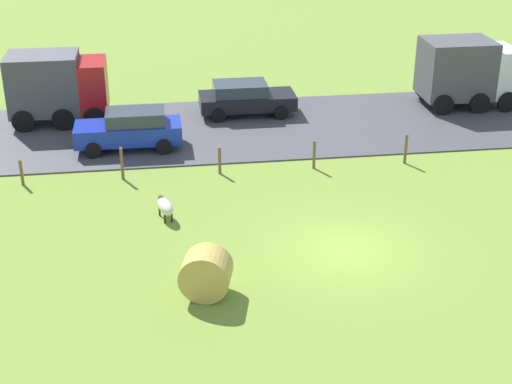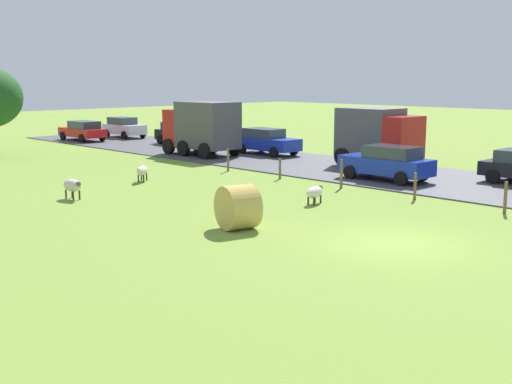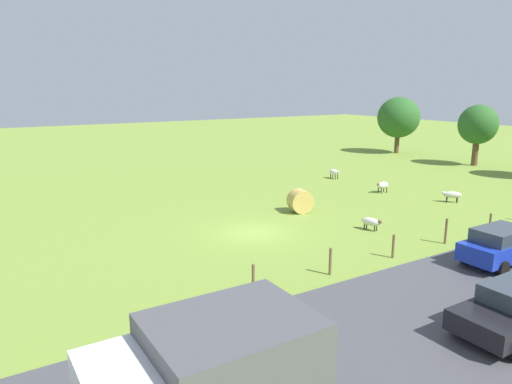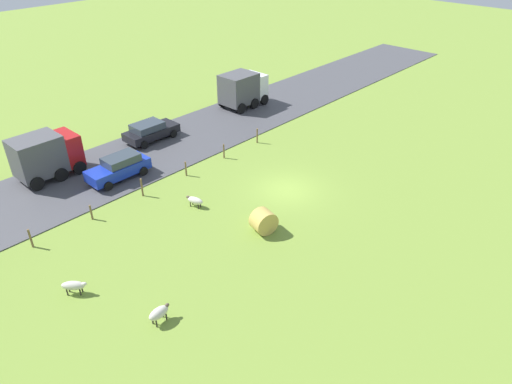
# 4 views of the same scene
# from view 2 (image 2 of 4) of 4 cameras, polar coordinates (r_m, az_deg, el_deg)

# --- Properties ---
(ground_plane) EXTENTS (160.00, 160.00, 0.00)m
(ground_plane) POSITION_cam_2_polar(r_m,az_deg,el_deg) (19.74, 11.93, -4.46)
(ground_plane) COLOR olive
(sheep_0) EXTENTS (1.17, 1.13, 0.76)m
(sheep_0) POSITION_cam_2_polar(r_m,az_deg,el_deg) (31.03, -9.95, 1.86)
(sheep_0) COLOR beige
(sheep_0) RESTS_ON ground_plane
(sheep_2) EXTENTS (0.53, 1.14, 0.82)m
(sheep_2) POSITION_cam_2_polar(r_m,az_deg,el_deg) (27.20, -15.81, 0.55)
(sheep_2) COLOR beige
(sheep_2) RESTS_ON ground_plane
(sheep_3) EXTENTS (1.26, 0.72, 0.69)m
(sheep_3) POSITION_cam_2_polar(r_m,az_deg,el_deg) (25.31, 5.18, -0.01)
(sheep_3) COLOR silver
(sheep_3) RESTS_ON ground_plane
(hay_bale_0) EXTENTS (1.35, 1.65, 1.45)m
(hay_bale_0) POSITION_cam_2_polar(r_m,az_deg,el_deg) (21.01, -1.59, -1.34)
(hay_bale_0) COLOR tan
(hay_bale_0) RESTS_ON ground_plane
(fence_post_1) EXTENTS (0.12, 0.12, 1.17)m
(fence_post_1) POSITION_cam_2_polar(r_m,az_deg,el_deg) (25.12, 21.05, -0.45)
(fence_post_1) COLOR brown
(fence_post_1) RESTS_ON ground_plane
(fence_post_2) EXTENTS (0.12, 0.12, 1.11)m
(fence_post_2) POSITION_cam_2_polar(r_m,az_deg,el_deg) (26.86, 13.79, 0.51)
(fence_post_2) COLOR brown
(fence_post_2) RESTS_ON ground_plane
(fence_post_3) EXTENTS (0.12, 0.12, 1.30)m
(fence_post_3) POSITION_cam_2_polar(r_m,az_deg,el_deg) (28.96, 7.50, 1.58)
(fence_post_3) COLOR brown
(fence_post_3) RESTS_ON ground_plane
(fence_post_4) EXTENTS (0.12, 0.12, 1.02)m
(fence_post_4) POSITION_cam_2_polar(r_m,az_deg,el_deg) (31.39, 2.11, 2.06)
(fence_post_4) COLOR brown
(fence_post_4) RESTS_ON ground_plane
(fence_post_5) EXTENTS (0.12, 0.12, 1.21)m
(fence_post_5) POSITION_cam_2_polar(r_m,az_deg,el_deg) (34.04, -2.47, 2.84)
(fence_post_5) COLOR brown
(fence_post_5) RESTS_ON ground_plane
(truck_1) EXTENTS (2.68, 4.34, 3.15)m
(truck_1) POSITION_cam_2_polar(r_m,az_deg,el_deg) (36.12, 10.67, 4.93)
(truck_1) COLOR #B21919
(truck_1) RESTS_ON road_strip
(truck_2) EXTENTS (2.64, 4.92, 3.32)m
(truck_2) POSITION_cam_2_polar(r_m,az_deg,el_deg) (40.69, -4.75, 5.74)
(truck_2) COLOR #B21919
(truck_2) RESTS_ON road_strip
(car_0) EXTENTS (1.98, 4.37, 1.62)m
(car_0) POSITION_cam_2_polar(r_m,az_deg,el_deg) (41.00, 0.93, 4.50)
(car_0) COLOR #1933B2
(car_0) RESTS_ON road_strip
(car_1) EXTENTS (1.93, 3.93, 1.62)m
(car_1) POSITION_cam_2_polar(r_m,az_deg,el_deg) (53.59, -11.52, 5.60)
(car_1) COLOR silver
(car_1) RESTS_ON road_strip
(car_2) EXTENTS (2.16, 4.08, 1.59)m
(car_2) POSITION_cam_2_polar(r_m,az_deg,el_deg) (47.49, -6.58, 5.18)
(car_2) COLOR black
(car_2) RESTS_ON road_strip
(car_4) EXTENTS (1.95, 4.41, 1.50)m
(car_4) POSITION_cam_2_polar(r_m,az_deg,el_deg) (51.68, -14.96, 5.25)
(car_4) COLOR red
(car_4) RESTS_ON road_strip
(car_5) EXTENTS (1.96, 4.41, 1.64)m
(car_5) POSITION_cam_2_polar(r_m,az_deg,el_deg) (31.22, 11.45, 2.56)
(car_5) COLOR #1933B2
(car_5) RESTS_ON road_strip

